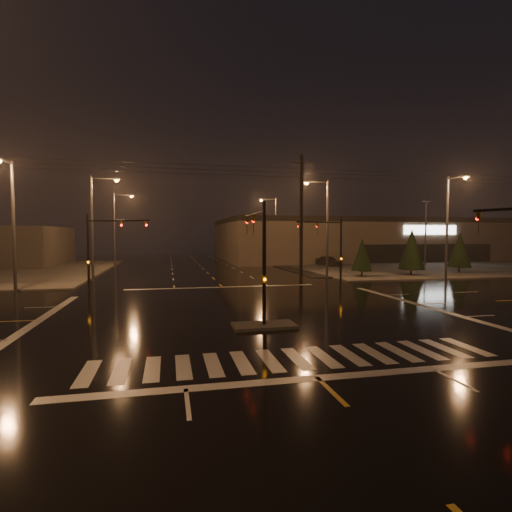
# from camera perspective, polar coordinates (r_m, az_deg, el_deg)

# --- Properties ---
(ground) EXTENTS (140.00, 140.00, 0.00)m
(ground) POSITION_cam_1_polar(r_m,az_deg,el_deg) (23.21, -1.17, -7.92)
(ground) COLOR black
(ground) RESTS_ON ground
(sidewalk_ne) EXTENTS (36.00, 36.00, 0.12)m
(sidewalk_ne) POSITION_cam_1_polar(r_m,az_deg,el_deg) (62.82, 20.87, -1.16)
(sidewalk_ne) COLOR #42403B
(sidewalk_ne) RESTS_ON ground
(median_island) EXTENTS (3.00, 1.60, 0.15)m
(median_island) POSITION_cam_1_polar(r_m,az_deg,el_deg) (19.37, 1.18, -9.89)
(median_island) COLOR #42403B
(median_island) RESTS_ON ground
(crosswalk) EXTENTS (15.00, 2.60, 0.01)m
(crosswalk) POSITION_cam_1_polar(r_m,az_deg,el_deg) (14.75, 5.90, -14.35)
(crosswalk) COLOR beige
(crosswalk) RESTS_ON ground
(stop_bar_near) EXTENTS (16.00, 0.50, 0.01)m
(stop_bar_near) POSITION_cam_1_polar(r_m,az_deg,el_deg) (12.96, 8.80, -16.85)
(stop_bar_near) COLOR beige
(stop_bar_near) RESTS_ON ground
(stop_bar_far) EXTENTS (16.00, 0.50, 0.01)m
(stop_bar_far) POSITION_cam_1_polar(r_m,az_deg,el_deg) (33.94, -4.81, -4.45)
(stop_bar_far) COLOR beige
(stop_bar_far) RESTS_ON ground
(parking_lot) EXTENTS (50.00, 24.00, 0.08)m
(parking_lot) POSITION_cam_1_polar(r_m,az_deg,el_deg) (64.11, 25.59, -1.19)
(parking_lot) COLOR black
(parking_lot) RESTS_ON ground
(retail_building) EXTENTS (60.20, 28.30, 7.20)m
(retail_building) POSITION_cam_1_polar(r_m,az_deg,el_deg) (78.91, 17.59, 2.46)
(retail_building) COLOR brown
(retail_building) RESTS_ON ground
(signal_mast_median) EXTENTS (0.25, 4.59, 6.00)m
(signal_mast_median) POSITION_cam_1_polar(r_m,az_deg,el_deg) (19.80, 0.56, 1.13)
(signal_mast_median) COLOR black
(signal_mast_median) RESTS_ON ground
(signal_mast_ne) EXTENTS (4.84, 1.86, 6.00)m
(signal_mast_ne) POSITION_cam_1_polar(r_m,az_deg,el_deg) (35.36, 10.81, 1.96)
(signal_mast_ne) COLOR black
(signal_mast_ne) RESTS_ON ground
(signal_mast_nw) EXTENTS (4.84, 1.86, 6.00)m
(signal_mast_nw) POSITION_cam_1_polar(r_m,az_deg,el_deg) (32.89, -21.27, 1.74)
(signal_mast_nw) COLOR black
(signal_mast_nw) RESTS_ON ground
(streetlight_1) EXTENTS (2.77, 0.32, 10.00)m
(streetlight_1) POSITION_cam_1_polar(r_m,az_deg,el_deg) (40.94, -21.97, 4.75)
(streetlight_1) COLOR #38383A
(streetlight_1) RESTS_ON ground
(streetlight_2) EXTENTS (2.77, 0.32, 10.00)m
(streetlight_2) POSITION_cam_1_polar(r_m,az_deg,el_deg) (56.77, -19.29, 4.25)
(streetlight_2) COLOR #38383A
(streetlight_2) RESTS_ON ground
(streetlight_3) EXTENTS (2.77, 0.32, 10.00)m
(streetlight_3) POSITION_cam_1_polar(r_m,az_deg,el_deg) (41.44, 9.78, 4.90)
(streetlight_3) COLOR #38383A
(streetlight_3) RESTS_ON ground
(streetlight_4) EXTENTS (2.77, 0.32, 10.00)m
(streetlight_4) POSITION_cam_1_polar(r_m,az_deg,el_deg) (60.43, 2.58, 4.33)
(streetlight_4) COLOR #38383A
(streetlight_4) RESTS_ON ground
(streetlight_5) EXTENTS (0.32, 2.77, 10.00)m
(streetlight_5) POSITION_cam_1_polar(r_m,az_deg,el_deg) (35.50, -31.53, 4.83)
(streetlight_5) COLOR #38383A
(streetlight_5) RESTS_ON ground
(streetlight_6) EXTENTS (0.32, 2.77, 10.00)m
(streetlight_6) POSITION_cam_1_polar(r_m,az_deg,el_deg) (42.73, 25.91, 4.58)
(streetlight_6) COLOR #38383A
(streetlight_6) RESTS_ON ground
(utility_pole_1) EXTENTS (2.20, 0.32, 12.00)m
(utility_pole_1) POSITION_cam_1_polar(r_m,az_deg,el_deg) (38.47, 6.50, 5.56)
(utility_pole_1) COLOR black
(utility_pole_1) RESTS_ON ground
(conifer_0) EXTENTS (2.15, 2.15, 4.07)m
(conifer_0) POSITION_cam_1_polar(r_m,az_deg,el_deg) (42.86, 14.90, 0.20)
(conifer_0) COLOR black
(conifer_0) RESTS_ON ground
(conifer_1) EXTENTS (2.81, 2.81, 5.09)m
(conifer_1) POSITION_cam_1_polar(r_m,az_deg,el_deg) (46.29, 21.34, 0.93)
(conifer_1) COLOR black
(conifer_1) RESTS_ON ground
(conifer_2) EXTENTS (2.60, 2.60, 4.76)m
(conifer_2) POSITION_cam_1_polar(r_m,az_deg,el_deg) (51.36, 27.08, 0.81)
(conifer_2) COLOR black
(conifer_2) RESTS_ON ground
(car_parked) EXTENTS (2.87, 4.73, 1.51)m
(car_parked) POSITION_cam_1_polar(r_m,az_deg,el_deg) (56.79, 10.35, -0.73)
(car_parked) COLOR black
(car_parked) RESTS_ON ground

